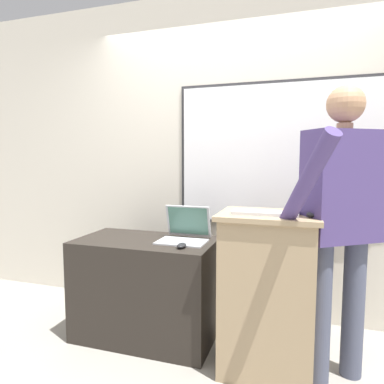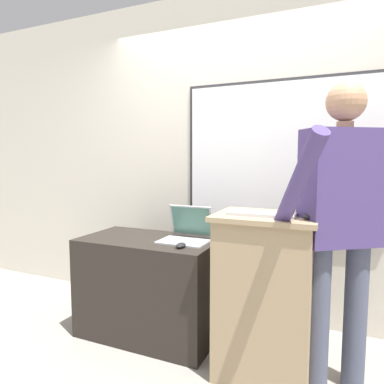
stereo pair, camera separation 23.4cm
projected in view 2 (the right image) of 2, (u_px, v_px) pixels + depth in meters
back_wall at (248, 156)px, 2.92m from camera, size 6.40×0.17×2.77m
lectern_podium at (265, 296)px, 2.11m from camera, size 0.61×0.47×1.02m
side_desk at (150, 286)px, 2.64m from camera, size 1.04×0.57×0.76m
person_presenter at (341, 215)px, 1.93m from camera, size 0.61×0.75×1.78m
laptop at (188, 230)px, 2.55m from camera, size 0.35×0.31×0.25m
wireless_keyboard at (261, 214)px, 2.02m from camera, size 0.39×0.14×0.02m
computer_mouse_by_laptop at (181, 245)px, 2.32m from camera, size 0.06×0.10×0.03m
computer_mouse_by_keyboard at (308, 216)px, 1.90m from camera, size 0.06×0.10×0.03m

